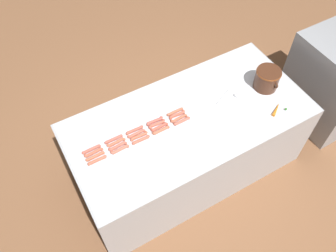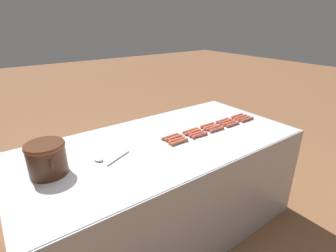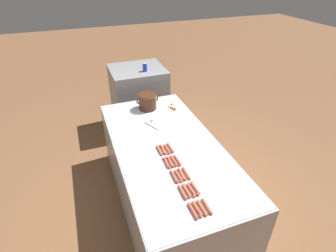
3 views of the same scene
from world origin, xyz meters
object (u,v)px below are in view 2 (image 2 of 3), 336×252
hot_dog_11 (226,122)px  hot_dog_13 (193,132)px  hot_dog_10 (241,117)px  hot_dog_18 (190,130)px  hot_dog_4 (179,142)px  hot_dog_5 (244,118)px  hot_dog_19 (170,136)px  hot_dog_2 (217,129)px  hot_dog_3 (200,135)px  hot_dog_14 (174,138)px  hot_dog_8 (196,134)px  hot_dog_15 (237,116)px  serving_spoon (105,159)px  hot_dog_6 (229,123)px  hot_dog_0 (247,119)px  hot_dog_9 (177,140)px  hot_dog_12 (210,127)px  hot_dog_16 (223,120)px  hot_dog_1 (233,124)px  hot_dog_7 (214,128)px  bean_pot (47,157)px  carrot (53,150)px  hot_dog_17 (207,125)px

hot_dog_11 → hot_dog_13: (-0.00, 0.40, 0.00)m
hot_dog_11 → hot_dog_13: bearing=90.2°
hot_dog_10 → hot_dog_18: size_ratio=1.00×
hot_dog_4 → hot_dog_5: same height
hot_dog_11 → hot_dog_19: size_ratio=1.00×
hot_dog_2 → hot_dog_11: (0.08, -0.19, 0.00)m
hot_dog_3 → hot_dog_14: 0.21m
hot_dog_2 → hot_dog_8: size_ratio=1.00×
hot_dog_15 → serving_spoon: hot_dog_15 is taller
hot_dog_4 → hot_dog_19: same height
hot_dog_2 → hot_dog_14: (0.08, 0.39, 0.00)m
hot_dog_4 → hot_dog_3: bearing=-89.7°
hot_dog_8 → hot_dog_19: bearing=68.6°
hot_dog_5 → hot_dog_6: (0.00, 0.20, 0.00)m
hot_dog_6 → hot_dog_11: same height
hot_dog_2 → hot_dog_0: bearing=-90.3°
hot_dog_9 → hot_dog_13: 0.20m
hot_dog_9 → hot_dog_12: size_ratio=1.00×
hot_dog_2 → hot_dog_11: 0.21m
hot_dog_16 → hot_dog_8: bearing=101.5°
hot_dog_1 → hot_dog_7: bearing=77.1°
hot_dog_8 → hot_dog_15: 0.60m
hot_dog_18 → bean_pot: size_ratio=0.58×
carrot → hot_dog_6: bearing=-105.4°
hot_dog_3 → hot_dog_12: same height
hot_dog_4 → hot_dog_10: same height
hot_dog_17 → carrot: carrot is taller
hot_dog_10 → hot_dog_16: (0.04, 0.20, 0.00)m
hot_dog_0 → hot_dog_7: same height
hot_dog_9 → hot_dog_10: (0.04, -0.80, 0.00)m
hot_dog_15 → carrot: bearing=79.3°
hot_dog_4 → serving_spoon: size_ratio=0.64×
hot_dog_2 → hot_dog_3: bearing=90.2°
hot_dog_19 → bean_pot: (0.03, 0.90, 0.10)m
hot_dog_5 → bean_pot: size_ratio=0.58×
hot_dog_3 → hot_dog_5: same height
hot_dog_14 → hot_dog_12: bearing=-90.7°
hot_dog_12 → serving_spoon: size_ratio=0.64×
hot_dog_12 → carrot: carrot is taller
hot_dog_15 → bean_pot: 1.70m
hot_dog_18 → carrot: bearing=73.0°
hot_dog_1 → hot_dog_13: 0.41m
hot_dog_12 → hot_dog_18: 0.19m
hot_dog_1 → hot_dog_16: 0.12m
hot_dog_1 → bean_pot: bean_pot is taller
hot_dog_1 → hot_dog_13: same height
hot_dog_3 → hot_dog_16: (0.12, -0.39, 0.00)m
hot_dog_1 → hot_dog_16: size_ratio=1.00×
hot_dog_18 → serving_spoon: hot_dog_18 is taller
hot_dog_2 → hot_dog_8: (0.04, 0.20, 0.00)m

